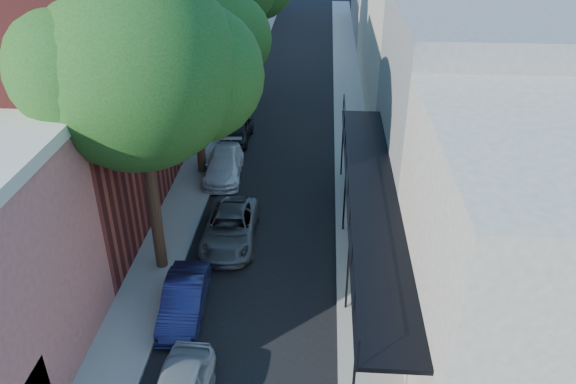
% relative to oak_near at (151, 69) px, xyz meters
% --- Properties ---
extents(road_surface, '(6.00, 64.00, 0.01)m').
position_rel_oak_near_xyz_m(road_surface, '(3.37, 19.74, -7.87)').
color(road_surface, black).
rests_on(road_surface, ground).
extents(sidewalk_left, '(2.00, 64.00, 0.12)m').
position_rel_oak_near_xyz_m(sidewalk_left, '(-0.63, 19.74, -7.82)').
color(sidewalk_left, gray).
rests_on(sidewalk_left, ground).
extents(sidewalk_right, '(2.00, 64.00, 0.12)m').
position_rel_oak_near_xyz_m(sidewalk_right, '(7.37, 19.74, -7.82)').
color(sidewalk_right, gray).
rests_on(sidewalk_right, ground).
extents(buildings_left, '(10.10, 59.10, 12.00)m').
position_rel_oak_near_xyz_m(buildings_left, '(-5.93, 18.50, -2.94)').
color(buildings_left, '#D97B6F').
rests_on(buildings_left, ground).
extents(buildings_right, '(9.80, 55.00, 10.00)m').
position_rel_oak_near_xyz_m(buildings_right, '(12.36, 19.23, -3.45)').
color(buildings_right, beige).
rests_on(buildings_right, ground).
extents(oak_near, '(7.48, 6.80, 11.42)m').
position_rel_oak_near_xyz_m(oak_near, '(0.00, 0.00, 0.00)').
color(oak_near, '#352515').
rests_on(oak_near, ground).
extents(oak_mid, '(6.60, 6.00, 10.20)m').
position_rel_oak_near_xyz_m(oak_mid, '(-0.05, 7.97, -0.82)').
color(oak_mid, '#352515').
rests_on(oak_mid, ground).
extents(parked_car_b, '(1.55, 3.92, 1.27)m').
position_rel_oak_near_xyz_m(parked_car_b, '(1.07, -2.82, -7.24)').
color(parked_car_b, '#171A48').
rests_on(parked_car_b, ground).
extents(parked_car_c, '(2.25, 4.68, 1.28)m').
position_rel_oak_near_xyz_m(parked_car_c, '(1.97, 1.72, -7.24)').
color(parked_car_c, '#515458').
rests_on(parked_car_c, ground).
extents(parked_car_d, '(2.01, 4.45, 1.26)m').
position_rel_oak_near_xyz_m(parked_car_d, '(0.77, 7.42, -7.25)').
color(parked_car_d, white).
rests_on(parked_car_d, ground).
extents(parked_car_e, '(1.61, 3.78, 1.27)m').
position_rel_oak_near_xyz_m(parked_car_e, '(0.80, 11.77, -7.24)').
color(parked_car_e, black).
rests_on(parked_car_e, ground).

